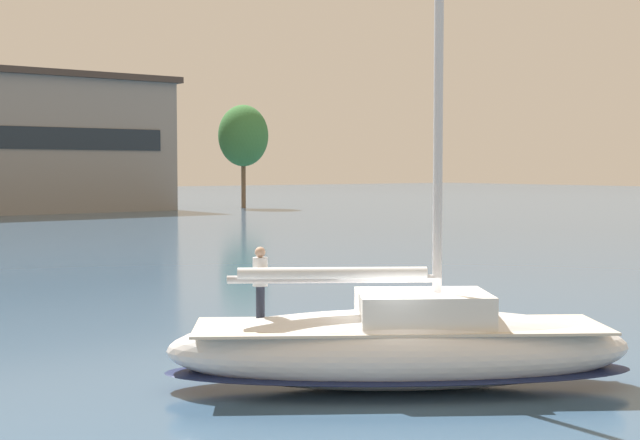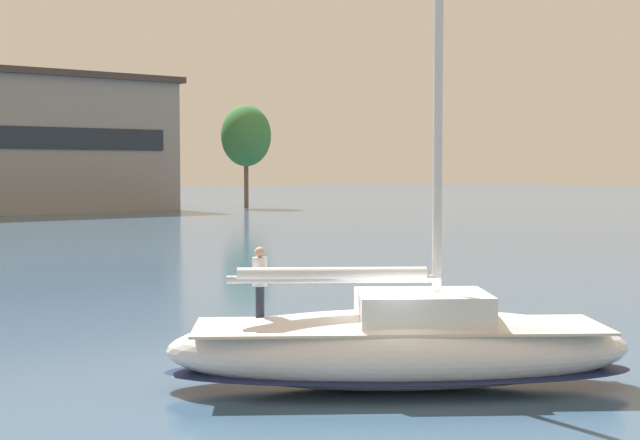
{
  "view_description": "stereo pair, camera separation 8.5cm",
  "coord_description": "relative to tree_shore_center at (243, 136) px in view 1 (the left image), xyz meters",
  "views": [
    {
      "loc": [
        -13.25,
        -14.81,
        4.95
      ],
      "look_at": [
        0.0,
        3.0,
        3.65
      ],
      "focal_mm": 50.0,
      "sensor_mm": 36.0,
      "label": 1
    },
    {
      "loc": [
        -13.18,
        -14.86,
        4.95
      ],
      "look_at": [
        0.0,
        3.0,
        3.65
      ],
      "focal_mm": 50.0,
      "sensor_mm": 36.0,
      "label": 2
    }
  ],
  "objects": [
    {
      "name": "sailboat_main",
      "position": [
        -44.6,
        -78.78,
        -7.9
      ],
      "size": [
        10.39,
        8.32,
        14.47
      ],
      "color": "silver",
      "rests_on": "ground"
    },
    {
      "name": "ground_plane",
      "position": [
        -44.62,
        -78.77,
        -8.88
      ],
      "size": [
        400.0,
        400.0,
        0.0
      ],
      "primitive_type": "plane",
      "color": "#385675"
    },
    {
      "name": "tree_shore_center",
      "position": [
        0.0,
        0.0,
        0.0
      ],
      "size": [
        6.16,
        6.16,
        12.68
      ],
      "color": "brown",
      "rests_on": "ground"
    }
  ]
}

